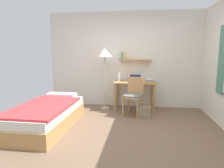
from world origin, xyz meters
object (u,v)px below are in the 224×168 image
object	(u,v)px
desk_chair	(134,94)
water_bottle	(119,77)
bed	(47,115)
desk	(135,87)
book_stack	(150,80)
laptop	(135,80)
standing_lamp	(105,56)
handbag	(144,112)

from	to	relation	value
desk_chair	water_bottle	size ratio (longest dim) A/B	3.97
bed	desk	bearing A→B (deg)	42.81
bed	desk_chair	xyz separation A→B (m)	(1.70, 1.06, 0.27)
bed	book_stack	distance (m)	2.68
desk	desk_chair	xyz separation A→B (m)	(-0.00, -0.52, -0.10)
laptop	water_bottle	xyz separation A→B (m)	(-0.44, -0.01, 0.06)
standing_lamp	laptop	world-z (taller)	standing_lamp
standing_lamp	book_stack	xyz separation A→B (m)	(1.18, 0.08, -0.63)
handbag	bed	bearing A→B (deg)	-156.75
desk	standing_lamp	xyz separation A→B (m)	(-0.79, -0.07, 0.81)
handbag	laptop	bearing A→B (deg)	105.98
desk	desk_chair	world-z (taller)	desk_chair
standing_lamp	handbag	xyz separation A→B (m)	(1.03, -0.67, -1.26)
standing_lamp	water_bottle	world-z (taller)	standing_lamp
bed	desk	xyz separation A→B (m)	(1.70, 1.57, 0.36)
standing_lamp	book_stack	size ratio (longest dim) A/B	6.70
standing_lamp	handbag	bearing A→B (deg)	-33.22
standing_lamp	handbag	size ratio (longest dim) A/B	3.69
desk	book_stack	world-z (taller)	book_stack
desk_chair	desk	bearing A→B (deg)	89.93
desk_chair	standing_lamp	size ratio (longest dim) A/B	0.56
bed	laptop	world-z (taller)	laptop
bed	book_stack	bearing A→B (deg)	37.17
water_bottle	laptop	bearing A→B (deg)	0.76
laptop	water_bottle	size ratio (longest dim) A/B	1.48
standing_lamp	book_stack	distance (m)	1.34
desk_chair	laptop	bearing A→B (deg)	88.71
bed	laptop	size ratio (longest dim) A/B	5.88
bed	water_bottle	bearing A→B (deg)	51.85
desk_chair	standing_lamp	world-z (taller)	standing_lamp
desk_chair	water_bottle	bearing A→B (deg)	127.28
desk_chair	water_bottle	world-z (taller)	water_bottle
desk	water_bottle	size ratio (longest dim) A/B	4.75
laptop	water_bottle	world-z (taller)	water_bottle
desk_chair	water_bottle	distance (m)	0.78
desk	book_stack	distance (m)	0.43
standing_lamp	desk	bearing A→B (deg)	4.92
desk	laptop	xyz separation A→B (m)	(0.01, 0.05, 0.18)
water_bottle	bed	bearing A→B (deg)	-128.15
standing_lamp	handbag	distance (m)	1.76
book_stack	handbag	distance (m)	0.99
standing_lamp	water_bottle	xyz separation A→B (m)	(0.36, 0.11, -0.56)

